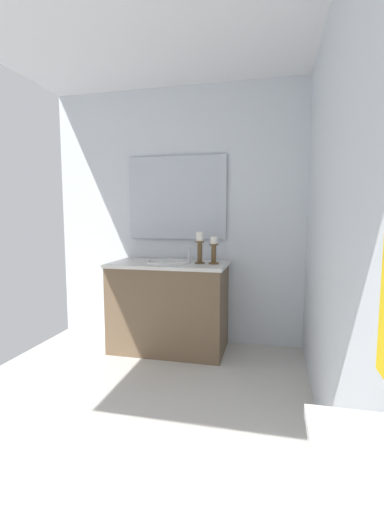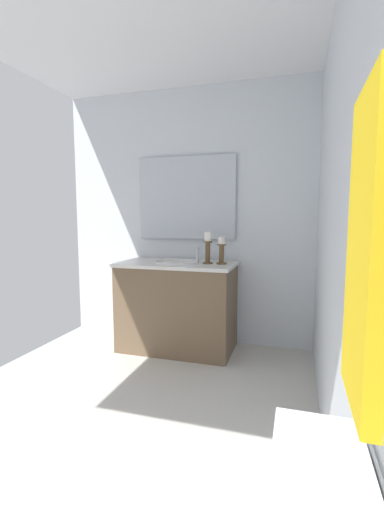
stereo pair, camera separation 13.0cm
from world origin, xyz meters
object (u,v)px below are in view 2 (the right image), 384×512
vanity_cabinet (177,306)px  candle_holder_short (208,247)px  mirror (186,198)px  candle_holder_tall (222,250)px  towel_near_vanity (366,250)px  sink_basin (177,267)px

vanity_cabinet → candle_holder_short: (0.00, 0.29, 0.55)m
mirror → candle_holder_short: 0.60m
candle_holder_tall → towel_near_vanity: 2.48m
vanity_cabinet → sink_basin: 0.37m
mirror → candle_holder_tall: mirror is taller
mirror → candle_holder_short: mirror is taller
candle_holder_tall → candle_holder_short: bearing=-87.1°
sink_basin → towel_near_vanity: size_ratio=0.76×
sink_basin → candle_holder_short: 0.34m
mirror → candle_holder_tall: size_ratio=4.03×
sink_basin → candle_holder_tall: size_ratio=1.68×
vanity_cabinet → candle_holder_short: bearing=89.5°
sink_basin → towel_near_vanity: (2.35, 1.15, 0.40)m
candle_holder_tall → candle_holder_short: 0.13m
sink_basin → towel_near_vanity: 2.65m
towel_near_vanity → mirror: bearing=-156.3°
vanity_cabinet → towel_near_vanity: bearing=26.2°
candle_holder_tall → towel_near_vanity: (2.35, 0.74, 0.23)m
candle_holder_tall → towel_near_vanity: size_ratio=0.45×
towel_near_vanity → candle_holder_short: bearing=-159.7°
candle_holder_short → towel_near_vanity: bearing=20.3°
mirror → towel_near_vanity: bearing=23.7°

